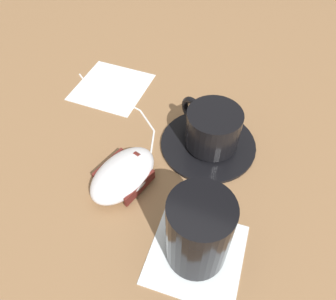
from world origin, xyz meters
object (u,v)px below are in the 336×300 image
(saucer, at_px, (208,143))
(computer_mouse, at_px, (123,175))
(drinking_glass, at_px, (198,232))
(coffee_cup, at_px, (212,127))

(saucer, bearing_deg, computer_mouse, -127.95)
(drinking_glass, bearing_deg, coffee_cup, 102.45)
(computer_mouse, distance_m, drinking_glass, 0.14)
(saucer, xyz_separation_m, coffee_cup, (0.00, 0.00, 0.03))
(coffee_cup, height_order, drinking_glass, drinking_glass)
(saucer, distance_m, computer_mouse, 0.14)
(saucer, height_order, coffee_cup, coffee_cup)
(coffee_cup, distance_m, drinking_glass, 0.18)
(saucer, bearing_deg, drinking_glass, -76.71)
(drinking_glass, bearing_deg, saucer, 103.29)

